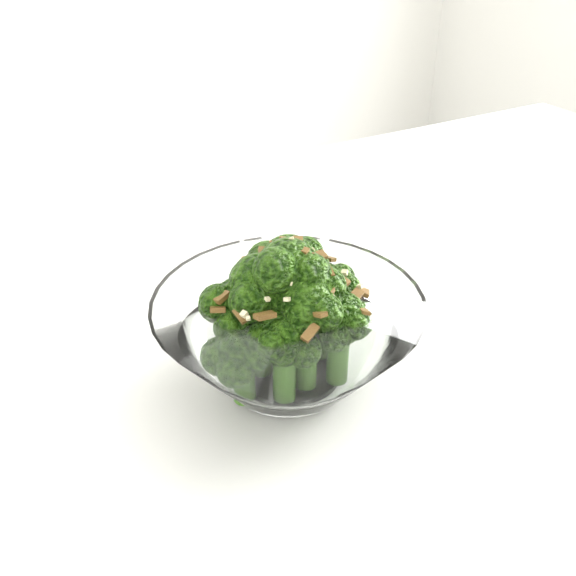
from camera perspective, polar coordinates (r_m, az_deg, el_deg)
table at (r=0.63m, az=10.51°, el=-6.75°), size 1.28×0.93×0.75m
broccoli_dish at (r=0.48m, az=-0.11°, el=-3.68°), size 0.20×0.20×0.12m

